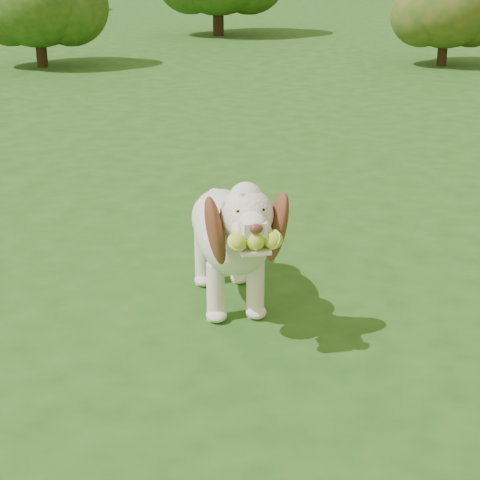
# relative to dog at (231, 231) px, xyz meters

# --- Properties ---
(ground) EXTENTS (80.00, 80.00, 0.00)m
(ground) POSITION_rel_dog_xyz_m (-0.04, 0.28, -0.38)
(ground) COLOR #1F4B15
(ground) RESTS_ON ground
(dog) EXTENTS (0.67, 1.06, 0.72)m
(dog) POSITION_rel_dog_xyz_m (0.00, 0.00, 0.00)
(dog) COLOR white
(dog) RESTS_ON ground
(shrub_a) EXTENTS (1.36, 1.36, 1.41)m
(shrub_a) POSITION_rel_dog_xyz_m (-4.08, 6.43, 0.45)
(shrub_a) COLOR #382314
(shrub_a) RESTS_ON ground
(shrub_c) EXTENTS (1.22, 1.22, 1.26)m
(shrub_c) POSITION_rel_dog_xyz_m (1.00, 7.71, 0.36)
(shrub_c) COLOR #382314
(shrub_c) RESTS_ON ground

